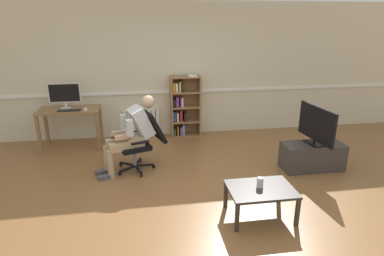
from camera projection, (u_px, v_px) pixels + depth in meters
ground_plane at (191, 194)px, 4.52m from camera, size 18.00×18.00×0.00m
back_wall at (171, 71)px, 6.57m from camera, size 12.00×0.13×2.70m
computer_desk at (70, 115)px, 6.04m from camera, size 1.12×0.59×0.76m
imac_monitor at (65, 94)px, 5.98m from camera, size 0.58×0.14×0.47m
keyboard at (69, 110)px, 5.87m from camera, size 0.40×0.12×0.02m
computer_mouse at (86, 109)px, 5.93m from camera, size 0.06×0.10×0.03m
bookshelf at (183, 107)px, 6.64m from camera, size 0.61×0.29×1.29m
radiator at (142, 123)px, 6.71m from camera, size 0.73×0.08×0.57m
office_chair at (143, 138)px, 5.19m from camera, size 0.84×0.68×0.96m
person_seated at (132, 132)px, 5.07m from camera, size 1.00×0.61×1.22m
tv_stand at (312, 156)px, 5.25m from camera, size 0.99×0.42×0.44m
tv_screen at (316, 125)px, 5.08m from camera, size 0.23×0.89×0.62m
coffee_table at (261, 192)px, 3.93m from camera, size 0.80×0.57×0.39m
drinking_glass at (260, 182)px, 3.92m from camera, size 0.08×0.08×0.13m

